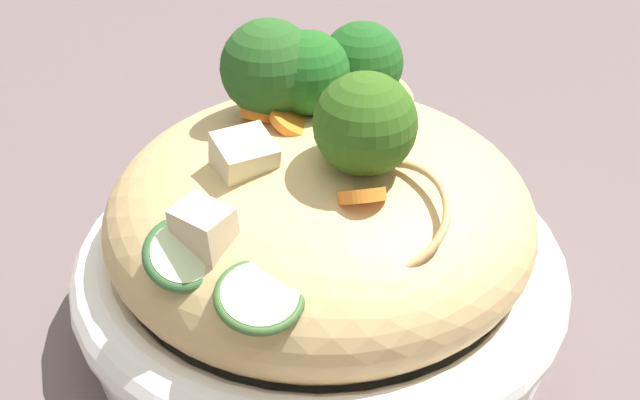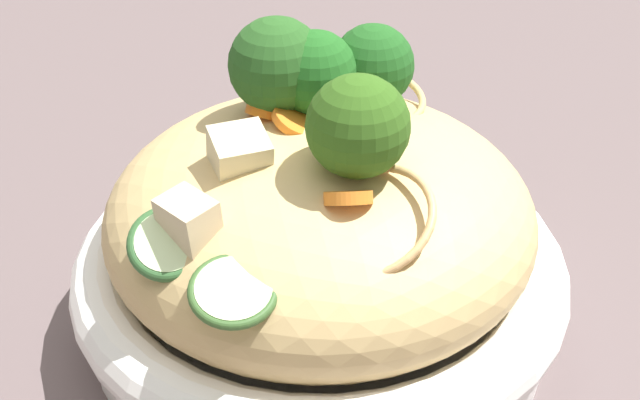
{
  "view_description": "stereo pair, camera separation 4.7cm",
  "coord_description": "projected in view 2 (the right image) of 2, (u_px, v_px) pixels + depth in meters",
  "views": [
    {
      "loc": [
        -0.22,
        0.32,
        0.34
      ],
      "look_at": [
        0.0,
        0.0,
        0.08
      ],
      "focal_mm": 50.36,
      "sensor_mm": 36.0,
      "label": 1
    },
    {
      "loc": [
        -0.26,
        0.29,
        0.34
      ],
      "look_at": [
        0.0,
        0.0,
        0.08
      ],
      "focal_mm": 50.36,
      "sensor_mm": 36.0,
      "label": 2
    }
  ],
  "objects": [
    {
      "name": "ground_plane",
      "position": [
        320.0,
        318.0,
        0.51
      ],
      "size": [
        3.0,
        3.0,
        0.0
      ],
      "primitive_type": "plane",
      "color": "#5C4D4D"
    },
    {
      "name": "serving_bowl",
      "position": [
        320.0,
        280.0,
        0.5
      ],
      "size": [
        0.27,
        0.27,
        0.05
      ],
      "color": "white",
      "rests_on": "ground_plane"
    },
    {
      "name": "noodle_heap",
      "position": [
        320.0,
        215.0,
        0.47
      ],
      "size": [
        0.23,
        0.23,
        0.1
      ],
      "color": "tan",
      "rests_on": "serving_bowl"
    },
    {
      "name": "broccoli_florets",
      "position": [
        326.0,
        85.0,
        0.45
      ],
      "size": [
        0.13,
        0.12,
        0.06
      ],
      "color": "#9CBC72",
      "rests_on": "serving_bowl"
    },
    {
      "name": "carrot_coins",
      "position": [
        306.0,
        144.0,
        0.44
      ],
      "size": [
        0.11,
        0.07,
        0.02
      ],
      "color": "orange",
      "rests_on": "serving_bowl"
    },
    {
      "name": "zucchini_slices",
      "position": [
        198.0,
        266.0,
        0.39
      ],
      "size": [
        0.1,
        0.06,
        0.02
      ],
      "color": "beige",
      "rests_on": "serving_bowl"
    },
    {
      "name": "chicken_chunks",
      "position": [
        217.0,
        184.0,
        0.42
      ],
      "size": [
        0.04,
        0.07,
        0.04
      ],
      "color": "beige",
      "rests_on": "serving_bowl"
    }
  ]
}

